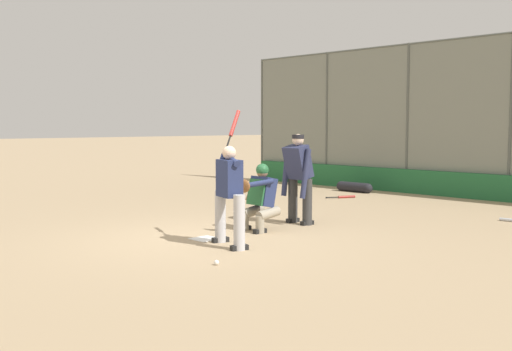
{
  "coord_description": "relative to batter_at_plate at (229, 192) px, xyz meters",
  "views": [
    {
      "loc": [
        -7.85,
        6.46,
        1.95
      ],
      "look_at": [
        -0.22,
        -1.0,
        1.05
      ],
      "focal_mm": 42.0,
      "sensor_mm": 36.0,
      "label": 1
    }
  ],
  "objects": [
    {
      "name": "equipment_bag_dugout_side",
      "position": [
        3.32,
        -7.87,
        -0.74
      ],
      "size": [
        1.23,
        0.29,
        0.29
      ],
      "color": "black",
      "rests_on": "ground_plane"
    },
    {
      "name": "spare_bat_by_padding",
      "position": [
        2.61,
        -6.47,
        -0.85
      ],
      "size": [
        0.42,
        0.79,
        0.07
      ],
      "rotation": [
        0.0,
        0.0,
        4.26
      ],
      "color": "black",
      "rests_on": "ground_plane"
    },
    {
      "name": "umpire_home",
      "position": [
        0.68,
        -2.43,
        0.07
      ],
      "size": [
        0.72,
        0.47,
        1.78
      ],
      "rotation": [
        0.0,
        0.0,
        -0.09
      ],
      "color": "#333333",
      "rests_on": "ground_plane"
    },
    {
      "name": "backstop_fence",
      "position": [
        0.72,
        -8.87,
        1.35
      ],
      "size": [
        14.95,
        0.08,
        4.3
      ],
      "color": "#515651",
      "rests_on": "ground_plane"
    },
    {
      "name": "ground_plane",
      "position": [
        0.72,
        -0.09,
        -0.88
      ],
      "size": [
        160.0,
        160.0,
        0.0
      ],
      "primitive_type": "plane",
      "color": "tan"
    },
    {
      "name": "batter_at_plate",
      "position": [
        0.0,
        0.0,
        0.0
      ],
      "size": [
        0.88,
        0.86,
        2.21
      ],
      "rotation": [
        0.0,
        0.0,
        -0.3
      ],
      "color": "#B7B7BC",
      "rests_on": "ground_plane"
    },
    {
      "name": "padding_wall",
      "position": [
        0.72,
        -8.77,
        -0.54
      ],
      "size": [
        14.57,
        0.18,
        0.68
      ],
      "primitive_type": "cube",
      "color": "#236638",
      "rests_on": "ground_plane"
    },
    {
      "name": "home_plate_marker",
      "position": [
        0.72,
        -0.09,
        -0.88
      ],
      "size": [
        0.43,
        0.43,
        0.01
      ],
      "primitive_type": "cube",
      "color": "white",
      "rests_on": "ground_plane"
    },
    {
      "name": "bleachers_beyond",
      "position": [
        1.08,
        -11.02,
        -0.5
      ],
      "size": [
        10.41,
        1.95,
        1.16
      ],
      "color": "slate",
      "rests_on": "ground_plane"
    },
    {
      "name": "catcher_behind_plate",
      "position": [
        0.67,
        -1.33,
        -0.24
      ],
      "size": [
        0.66,
        0.77,
        1.24
      ],
      "rotation": [
        0.0,
        0.0,
        -0.04
      ],
      "color": "gray",
      "rests_on": "ground_plane"
    },
    {
      "name": "baseball_loose",
      "position": [
        -0.87,
        1.02,
        -0.85
      ],
      "size": [
        0.07,
        0.07,
        0.07
      ],
      "primitive_type": "sphere",
      "color": "white",
      "rests_on": "ground_plane"
    }
  ]
}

